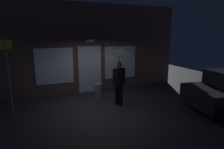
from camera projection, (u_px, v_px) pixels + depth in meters
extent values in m
plane|color=#2D2D33|center=(106.00, 107.00, 7.16)|extent=(18.00, 18.00, 0.00)
cube|color=brown|center=(88.00, 49.00, 8.86)|extent=(9.22, 0.30, 4.14)
cube|color=white|center=(90.00, 69.00, 8.91)|extent=(1.10, 0.04, 2.20)
cube|color=white|center=(55.00, 66.00, 8.28)|extent=(1.64, 0.04, 1.60)
cube|color=white|center=(120.00, 62.00, 9.43)|extent=(1.64, 0.04, 1.60)
cube|color=white|center=(90.00, 41.00, 8.56)|extent=(0.36, 0.16, 0.12)
cylinder|color=black|center=(117.00, 94.00, 7.41)|extent=(0.15, 0.15, 0.81)
cylinder|color=black|center=(121.00, 95.00, 7.28)|extent=(0.15, 0.15, 0.81)
cube|color=black|center=(119.00, 77.00, 7.19)|extent=(0.52, 0.42, 0.65)
cube|color=silver|center=(119.00, 76.00, 7.32)|extent=(0.13, 0.08, 0.52)
cube|color=#721966|center=(119.00, 77.00, 7.32)|extent=(0.06, 0.04, 0.42)
sphere|color=tan|center=(119.00, 65.00, 7.09)|extent=(0.22, 0.22, 0.22)
cylinder|color=slate|center=(119.00, 63.00, 7.08)|extent=(0.02, 0.02, 1.02)
cone|color=black|center=(119.00, 51.00, 6.99)|extent=(1.29, 1.29, 0.17)
cylinder|color=black|center=(193.00, 97.00, 7.38)|extent=(0.67, 0.31, 0.64)
cylinder|color=#595B60|center=(9.00, 77.00, 6.33)|extent=(0.07, 0.07, 2.65)
cube|color=gold|center=(5.00, 44.00, 6.09)|extent=(0.40, 0.02, 0.30)
cylinder|color=#9E998E|center=(98.00, 91.00, 8.01)|extent=(0.29, 0.29, 0.68)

